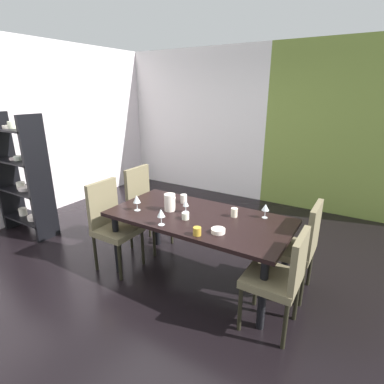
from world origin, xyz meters
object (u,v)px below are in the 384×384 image
object	(u,v)px
wine_glass_corner	(161,213)
serving_bowl_south	(218,231)
chair_left_near	(112,221)
display_shelf	(22,176)
dining_table	(198,223)
pitcher_center	(170,202)
wine_glass_near_shelf	(137,199)
cup_near_window	(197,231)
cup_right	(184,199)
wine_glass_left	(186,203)
chair_right_near	(281,275)
chair_right_far	(299,244)
cup_front	(234,212)
cup_west	(185,216)
wine_glass_east	(265,208)
chair_left_far	(145,204)

from	to	relation	value
wine_glass_corner	serving_bowl_south	size ratio (longest dim) A/B	1.27
chair_left_near	display_shelf	distance (m)	1.72
dining_table	pitcher_center	bearing A→B (deg)	-174.91
dining_table	wine_glass_near_shelf	bearing A→B (deg)	-161.67
wine_glass_near_shelf	pitcher_center	bearing A→B (deg)	31.01
cup_near_window	cup_right	world-z (taller)	cup_right
wine_glass_left	wine_glass_corner	distance (m)	0.39
wine_glass_near_shelf	cup_near_window	distance (m)	0.88
dining_table	chair_right_near	xyz separation A→B (m)	(0.96, -0.30, -0.12)
display_shelf	pitcher_center	xyz separation A→B (m)	(2.33, 0.26, -0.01)
pitcher_center	chair_right_far	bearing A→B (deg)	14.07
chair_right_far	serving_bowl_south	world-z (taller)	chair_right_far
display_shelf	cup_near_window	xyz separation A→B (m)	(2.88, -0.09, -0.07)
serving_bowl_south	cup_front	xyz separation A→B (m)	(-0.03, 0.42, 0.03)
chair_left_near	cup_right	world-z (taller)	chair_left_near
dining_table	cup_right	distance (m)	0.44
chair_right_near	cup_near_window	distance (m)	0.80
dining_table	cup_west	bearing A→B (deg)	-116.97
wine_glass_east	pitcher_center	world-z (taller)	pitcher_center
chair_right_far	cup_right	size ratio (longest dim) A/B	9.85
wine_glass_east	cup_west	world-z (taller)	wine_glass_east
pitcher_center	display_shelf	bearing A→B (deg)	-173.62
cup_right	cup_west	distance (m)	0.47
wine_glass_left	dining_table	bearing A→B (deg)	-5.05
chair_right_far	cup_near_window	xyz separation A→B (m)	(-0.76, -0.68, 0.23)
wine_glass_near_shelf	cup_front	size ratio (longest dim) A/B	1.88
cup_front	cup_right	distance (m)	0.67
chair_left_far	serving_bowl_south	distance (m)	1.44
wine_glass_corner	chair_left_far	bearing A→B (deg)	139.02
chair_left_near	cup_front	bearing A→B (deg)	110.06
cup_front	cup_west	bearing A→B (deg)	-141.41
cup_right	cup_front	bearing A→B (deg)	-5.80
dining_table	cup_west	xyz separation A→B (m)	(-0.07, -0.14, 0.12)
pitcher_center	wine_glass_left	bearing A→B (deg)	14.45
chair_right_near	wine_glass_east	xyz separation A→B (m)	(-0.36, 0.61, 0.32)
cup_front	cup_right	bearing A→B (deg)	174.20
chair_left_far	cup_west	size ratio (longest dim) A/B	14.00
chair_right_far	wine_glass_east	xyz separation A→B (m)	(-0.36, 0.02, 0.30)
wine_glass_east	wine_glass_near_shelf	size ratio (longest dim) A/B	0.86
dining_table	cup_front	distance (m)	0.39
wine_glass_corner	cup_near_window	distance (m)	0.41
serving_bowl_south	wine_glass_left	bearing A→B (deg)	153.49
wine_glass_near_shelf	wine_glass_left	bearing A→B (deg)	25.47
wine_glass_near_shelf	wine_glass_left	world-z (taller)	wine_glass_near_shelf
chair_right_far	display_shelf	size ratio (longest dim) A/B	0.58
wine_glass_east	wine_glass_corner	size ratio (longest dim) A/B	0.90
wine_glass_near_shelf	pitcher_center	distance (m)	0.36
chair_right_near	cup_near_window	size ratio (longest dim) A/B	12.35
dining_table	wine_glass_corner	distance (m)	0.47
display_shelf	chair_left_far	bearing A→B (deg)	19.12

